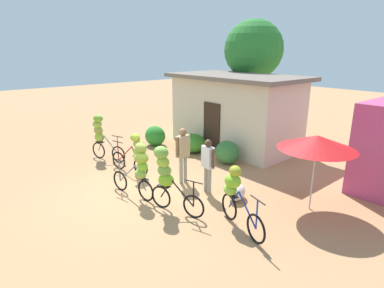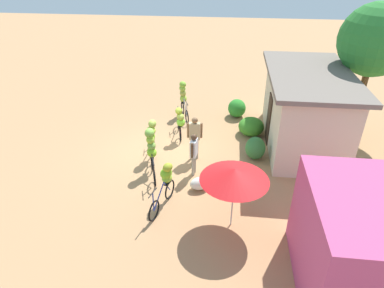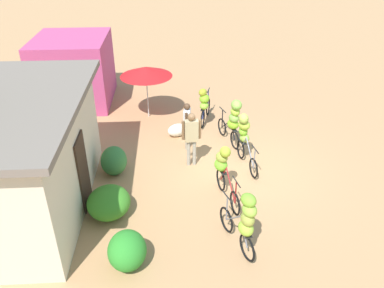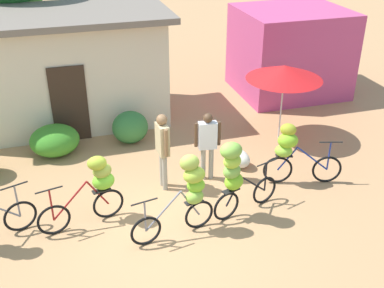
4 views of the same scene
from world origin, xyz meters
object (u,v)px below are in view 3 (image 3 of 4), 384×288
(bicycle_leftmost, at_px, (245,220))
(bicycle_center_loaded, at_px, (245,135))
(market_umbrella, at_px, (146,71))
(person_bystander, at_px, (187,121))
(produce_sack, at_px, (177,130))
(person_vendor, at_px, (191,134))
(bicycle_by_shop, at_px, (233,119))
(bicycle_near_pile, at_px, (224,168))
(bicycle_rightmost, at_px, (204,103))
(building_low, at_px, (26,156))
(shop_pink, at_px, (74,70))

(bicycle_leftmost, bearing_deg, bicycle_center_loaded, -10.02)
(market_umbrella, bearing_deg, person_bystander, -150.76)
(produce_sack, height_order, person_vendor, person_vendor)
(market_umbrella, xyz_separation_m, bicycle_by_shop, (-2.37, -2.86, -0.81))
(bicycle_center_loaded, xyz_separation_m, person_vendor, (-0.09, 1.61, 0.13))
(bicycle_near_pile, bearing_deg, person_vendor, 27.42)
(bicycle_leftmost, distance_m, person_bystander, 4.86)
(bicycle_by_shop, relative_size, person_vendor, 0.97)
(bicycle_rightmost, xyz_separation_m, produce_sack, (-0.83, 1.01, -0.62))
(building_low, height_order, bicycle_near_pile, building_low)
(building_low, height_order, person_bystander, building_low)
(bicycle_leftmost, bearing_deg, bicycle_by_shop, -5.62)
(bicycle_rightmost, distance_m, person_bystander, 1.83)
(person_vendor, bearing_deg, bicycle_leftmost, -165.88)
(bicycle_by_shop, height_order, person_bystander, bicycle_by_shop)
(bicycle_by_shop, distance_m, produce_sack, 2.11)
(bicycle_near_pile, xyz_separation_m, produce_sack, (3.38, 1.17, -0.62))
(bicycle_center_loaded, xyz_separation_m, bicycle_rightmost, (2.61, 0.99, -0.11))
(bicycle_rightmost, distance_m, produce_sack, 1.45)
(building_low, relative_size, bicycle_center_loaded, 3.42)
(bicycle_near_pile, height_order, bicycle_center_loaded, bicycle_center_loaded)
(shop_pink, distance_m, bicycle_rightmost, 5.65)
(shop_pink, bearing_deg, produce_sack, -129.24)
(bicycle_by_shop, bearing_deg, person_bystander, 92.57)
(market_umbrella, xyz_separation_m, produce_sack, (-1.59, -1.06, -1.59))
(building_low, height_order, bicycle_rightmost, building_low)
(market_umbrella, xyz_separation_m, person_bystander, (-2.44, -1.37, -0.83))
(bicycle_by_shop, relative_size, produce_sack, 2.43)
(shop_pink, xyz_separation_m, bicycle_rightmost, (-2.47, -5.05, -0.47))
(bicycle_leftmost, distance_m, bicycle_center_loaded, 3.88)
(market_umbrella, distance_m, bicycle_by_shop, 3.81)
(shop_pink, height_order, bicycle_rightmost, shop_pink)
(person_bystander, bearing_deg, bicycle_by_shop, -87.43)
(building_low, xyz_separation_m, bicycle_by_shop, (2.81, -5.61, -0.54))
(market_umbrella, height_order, bicycle_near_pile, market_umbrella)
(building_low, bearing_deg, bicycle_leftmost, -111.36)
(shop_pink, bearing_deg, market_umbrella, -119.87)
(bicycle_near_pile, xyz_separation_m, person_vendor, (1.50, 0.78, 0.24))
(bicycle_center_loaded, distance_m, bicycle_by_shop, 1.02)
(building_low, distance_m, shop_pink, 6.91)
(building_low, bearing_deg, person_bystander, -56.31)
(bicycle_by_shop, height_order, person_vendor, person_vendor)
(building_low, height_order, market_umbrella, building_low)
(bicycle_near_pile, bearing_deg, bicycle_leftmost, -175.90)
(bicycle_rightmost, bearing_deg, shop_pink, 63.92)
(market_umbrella, height_order, person_vendor, market_umbrella)
(bicycle_rightmost, relative_size, produce_sack, 2.42)
(person_vendor, bearing_deg, bicycle_near_pile, -152.58)
(person_vendor, xyz_separation_m, person_bystander, (1.02, 0.08, -0.10))
(market_umbrella, relative_size, bicycle_near_pile, 1.18)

